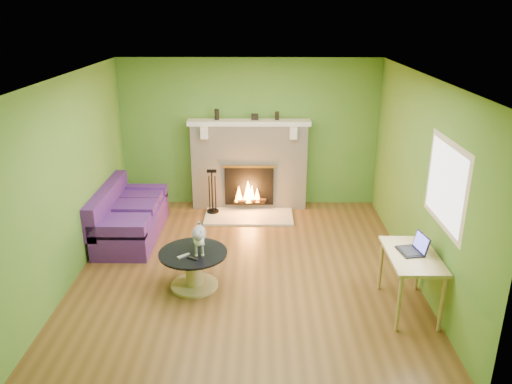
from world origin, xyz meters
TOP-DOWN VIEW (x-y plane):
  - floor at (0.00, 0.00)m, footprint 5.00×5.00m
  - ceiling at (0.00, 0.00)m, footprint 5.00×5.00m
  - wall_back at (0.00, 2.50)m, footprint 5.00×0.00m
  - wall_front at (0.00, -2.50)m, footprint 5.00×0.00m
  - wall_left at (-2.25, 0.00)m, footprint 0.00×5.00m
  - wall_right at (2.25, 0.00)m, footprint 0.00×5.00m
  - window_frame at (2.24, -0.90)m, footprint 0.00×1.20m
  - window_pane at (2.23, -0.90)m, footprint 0.00×1.06m
  - fireplace at (0.00, 2.32)m, footprint 2.10×0.46m
  - hearth at (0.00, 1.80)m, footprint 1.50×0.75m
  - mantel at (0.00, 2.30)m, footprint 2.10×0.28m
  - sofa at (-1.86, 1.03)m, footprint 0.85×1.79m
  - coffee_table at (-0.65, -0.47)m, footprint 0.87×0.87m
  - desk at (1.95, -0.95)m, footprint 0.57×0.98m
  - cat at (-0.57, -0.42)m, footprint 0.27×0.62m
  - remote_silver at (-0.75, -0.59)m, footprint 0.16×0.15m
  - remote_black at (-0.63, -0.65)m, footprint 0.16×0.12m
  - laptop at (1.93, -0.90)m, footprint 0.32×0.35m
  - fire_tools at (-0.63, 1.95)m, footprint 0.21×0.21m
  - mantel_vase_left at (-0.55, 2.33)m, footprint 0.08×0.08m
  - mantel_vase_right at (0.48, 2.33)m, footprint 0.07×0.07m
  - mantel_box at (0.10, 2.33)m, footprint 0.12×0.08m

SIDE VIEW (x-z plane):
  - floor at x=0.00m, z-range 0.00..0.00m
  - hearth at x=0.00m, z-range 0.00..0.03m
  - coffee_table at x=-0.65m, z-range 0.04..0.53m
  - sofa at x=-1.86m, z-range -0.09..0.71m
  - fire_tools at x=-0.63m, z-range 0.03..0.81m
  - remote_black at x=-0.63m, z-range 0.49..0.51m
  - remote_silver at x=-0.75m, z-range 0.49..0.51m
  - desk at x=1.95m, z-range 0.27..1.00m
  - cat at x=-0.57m, z-range 0.49..0.87m
  - fireplace at x=0.00m, z-range -0.02..1.56m
  - laptop at x=1.93m, z-range 0.72..0.96m
  - wall_back at x=0.00m, z-range -1.20..3.80m
  - wall_front at x=0.00m, z-range -1.20..3.80m
  - wall_left at x=-2.25m, z-range -1.20..3.80m
  - wall_right at x=2.25m, z-range -1.20..3.80m
  - mantel at x=0.00m, z-range 1.50..1.58m
  - window_frame at x=2.24m, z-range 0.95..2.15m
  - window_pane at x=2.23m, z-range 1.02..2.08m
  - mantel_box at x=0.10m, z-range 1.58..1.68m
  - mantel_vase_right at x=0.48m, z-range 1.58..1.72m
  - mantel_vase_left at x=-0.55m, z-range 1.58..1.76m
  - ceiling at x=0.00m, z-range 2.60..2.60m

